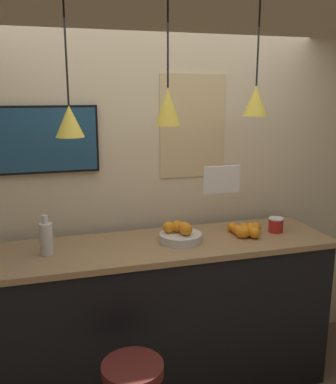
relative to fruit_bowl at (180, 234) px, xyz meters
name	(u,v)px	position (x,y,z in m)	size (l,w,h in m)	color
back_wall	(152,180)	(-0.09, 0.43, 0.30)	(8.00, 0.06, 2.90)	beige
service_counter	(168,316)	(-0.09, 0.00, -0.60)	(2.25, 0.65, 1.10)	black
fruit_bowl	(180,234)	(0.00, 0.00, 0.00)	(0.29, 0.29, 0.14)	beige
orange_pile	(247,230)	(0.50, -0.01, -0.01)	(0.23, 0.26, 0.08)	orange
juice_bottle	(46,238)	(-0.87, 0.00, 0.06)	(0.08, 0.08, 0.25)	silver
spread_jar	(276,225)	(0.73, 0.00, 0.00)	(0.11, 0.11, 0.11)	red
pendant_lamp_left	(69,120)	(-0.69, 0.00, 0.78)	(0.17, 0.17, 0.97)	black
pendant_lamp_middle	(168,106)	(-0.09, 0.00, 0.86)	(0.16, 0.16, 0.92)	black
pendant_lamp_right	(256,100)	(0.52, 0.00, 0.89)	(0.17, 0.17, 0.87)	black
mounted_tv	(40,140)	(-0.87, 0.38, 0.63)	(0.77, 0.04, 0.46)	black
hanging_menu_board	(222,180)	(0.19, -0.24, 0.42)	(0.24, 0.01, 0.17)	silver
wall_poster	(193,127)	(0.22, 0.40, 0.69)	(0.50, 0.01, 0.76)	#DBBC84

